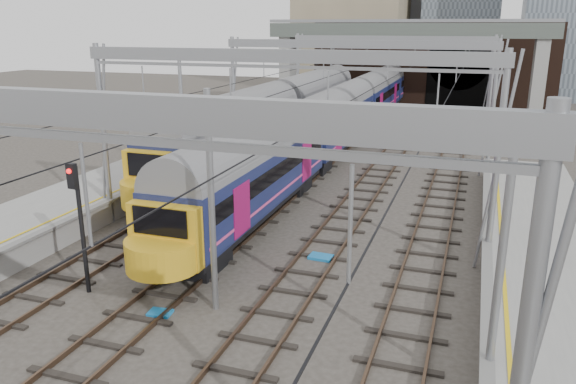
% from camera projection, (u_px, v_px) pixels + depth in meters
% --- Properties ---
extents(ground, '(160.00, 160.00, 0.00)m').
position_uv_depth(ground, '(185.00, 340.00, 16.18)').
color(ground, '#38332D').
rests_on(ground, ground).
extents(tracks, '(14.40, 80.00, 0.22)m').
position_uv_depth(tracks, '(323.00, 196.00, 29.78)').
color(tracks, '#4C3828').
rests_on(tracks, ground).
extents(overhead_line, '(16.80, 80.00, 8.00)m').
position_uv_depth(overhead_line, '(353.00, 62.00, 33.79)').
color(overhead_line, gray).
rests_on(overhead_line, ground).
extents(retaining_wall, '(28.00, 2.75, 9.00)m').
position_uv_depth(retaining_wall, '(425.00, 66.00, 61.62)').
color(retaining_wall, '#301D15').
rests_on(retaining_wall, ground).
extents(overbridge, '(28.00, 3.00, 9.25)m').
position_uv_depth(overbridge, '(407.00, 40.00, 55.83)').
color(overbridge, gray).
rests_on(overbridge, ground).
extents(train_main, '(2.65, 61.38, 4.61)m').
position_uv_depth(train_main, '(358.00, 105.00, 46.00)').
color(train_main, black).
rests_on(train_main, ground).
extents(train_second, '(2.95, 34.09, 5.02)m').
position_uv_depth(train_second, '(280.00, 115.00, 40.07)').
color(train_second, black).
rests_on(train_second, ground).
extents(signal_near_left, '(0.34, 0.46, 4.55)m').
position_uv_depth(signal_near_left, '(79.00, 212.00, 18.23)').
color(signal_near_left, black).
rests_on(signal_near_left, ground).
extents(equip_cover_a, '(0.78, 0.59, 0.09)m').
position_uv_depth(equip_cover_a, '(160.00, 313.00, 17.64)').
color(equip_cover_a, '#176FB2').
rests_on(equip_cover_a, ground).
extents(equip_cover_b, '(0.93, 0.68, 0.11)m').
position_uv_depth(equip_cover_b, '(321.00, 257.00, 21.85)').
color(equip_cover_b, '#176FB2').
rests_on(equip_cover_b, ground).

